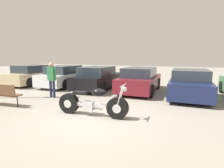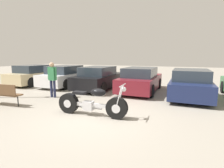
{
  "view_description": "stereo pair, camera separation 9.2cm",
  "coord_description": "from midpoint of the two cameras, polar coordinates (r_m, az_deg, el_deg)",
  "views": [
    {
      "loc": [
        2.58,
        -4.89,
        1.97
      ],
      "look_at": [
        -0.04,
        1.59,
        0.85
      ],
      "focal_mm": 28.0,
      "sensor_mm": 36.0,
      "label": 1
    },
    {
      "loc": [
        2.67,
        -4.86,
        1.97
      ],
      "look_at": [
        -0.04,
        1.59,
        0.85
      ],
      "focal_mm": 28.0,
      "sensor_mm": 36.0,
      "label": 2
    }
  ],
  "objects": [
    {
      "name": "park_bench",
      "position": [
        8.2,
        -32.07,
        -2.31
      ],
      "size": [
        1.63,
        0.55,
        0.89
      ],
      "color": "brown",
      "rests_on": "ground_plane"
    },
    {
      "name": "person_standing",
      "position": [
        8.76,
        -18.62,
        2.25
      ],
      "size": [
        0.52,
        0.23,
        1.68
      ],
      "color": "#232847",
      "rests_on": "ground_plane"
    },
    {
      "name": "parked_car_black",
      "position": [
        10.62,
        -3.9,
        1.88
      ],
      "size": [
        1.84,
        4.06,
        1.35
      ],
      "color": "black",
      "rests_on": "ground_plane"
    },
    {
      "name": "motorcycle",
      "position": [
        5.87,
        -6.46,
        -6.15
      ],
      "size": [
        2.47,
        0.62,
        1.1
      ],
      "color": "black",
      "rests_on": "ground_plane"
    },
    {
      "name": "parked_car_navy",
      "position": [
        9.22,
        24.42,
        -0.02
      ],
      "size": [
        1.84,
        4.06,
        1.35
      ],
      "color": "#19234C",
      "rests_on": "ground_plane"
    },
    {
      "name": "parked_car_champagne",
      "position": [
        13.58,
        -23.47,
        2.72
      ],
      "size": [
        1.84,
        4.06,
        1.35
      ],
      "color": "#C6B284",
      "rests_on": "ground_plane"
    },
    {
      "name": "ground_plane",
      "position": [
        5.87,
        -5.29,
        -10.52
      ],
      "size": [
        60.0,
        60.0,
        0.0
      ],
      "primitive_type": "plane",
      "color": "gray"
    },
    {
      "name": "parked_car_white",
      "position": [
        12.07,
        -14.38,
        2.48
      ],
      "size": [
        1.84,
        4.06,
        1.35
      ],
      "color": "white",
      "rests_on": "ground_plane"
    },
    {
      "name": "parked_car_maroon",
      "position": [
        9.88,
        9.6,
        1.23
      ],
      "size": [
        1.84,
        4.06,
        1.35
      ],
      "color": "maroon",
      "rests_on": "ground_plane"
    }
  ]
}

